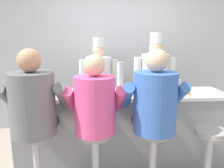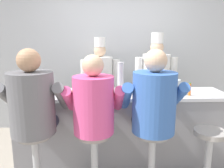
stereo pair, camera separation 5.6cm
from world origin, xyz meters
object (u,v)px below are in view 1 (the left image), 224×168
(diner_seated_grey, at_px, (34,107))
(diner_seated_pink, at_px, (95,108))
(breakfast_plate, at_px, (77,93))
(cook_in_whites_near, at_px, (99,82))
(hot_sauce_bottle_orange, at_px, (189,89))
(cup_stack_steel, at_px, (121,76))
(ketchup_bottle_red, at_px, (150,86))
(empty_stool_round, at_px, (209,151))
(mustard_bottle_yellow, at_px, (163,87))
(coffee_mug_white, at_px, (99,92))
(cereal_bowl, at_px, (100,90))
(diner_seated_blue, at_px, (154,105))
(water_pitcher_clear, at_px, (174,87))
(cook_in_whites_far, at_px, (154,82))

(diner_seated_grey, xyz_separation_m, diner_seated_pink, (0.60, -0.00, -0.03))
(breakfast_plate, height_order, diner_seated_grey, diner_seated_grey)
(diner_seated_pink, xyz_separation_m, cook_in_whites_near, (0.03, 1.53, -0.03))
(hot_sauce_bottle_orange, distance_m, cup_stack_steel, 0.87)
(diner_seated_grey, distance_m, diner_seated_pink, 0.60)
(hot_sauce_bottle_orange, bearing_deg, diner_seated_grey, -167.13)
(ketchup_bottle_red, bearing_deg, diner_seated_grey, -163.08)
(empty_stool_round, bearing_deg, breakfast_plate, 158.50)
(mustard_bottle_yellow, relative_size, cook_in_whites_near, 0.14)
(empty_stool_round, bearing_deg, cup_stack_steel, 139.75)
(coffee_mug_white, relative_size, cup_stack_steel, 0.32)
(hot_sauce_bottle_orange, bearing_deg, ketchup_bottle_red, -177.99)
(cereal_bowl, bearing_deg, diner_seated_blue, -47.58)
(hot_sauce_bottle_orange, distance_m, water_pitcher_clear, 0.17)
(cup_stack_steel, bearing_deg, diner_seated_grey, -142.59)
(mustard_bottle_yellow, distance_m, cereal_bowl, 0.79)
(coffee_mug_white, xyz_separation_m, diner_seated_grey, (-0.63, -0.45, -0.04))
(water_pitcher_clear, relative_size, cereal_bowl, 1.39)
(diner_seated_pink, bearing_deg, diner_seated_grey, 179.70)
(coffee_mug_white, distance_m, empty_stool_round, 1.37)
(water_pitcher_clear, relative_size, diner_seated_grey, 0.12)
(ketchup_bottle_red, xyz_separation_m, mustard_bottle_yellow, (0.15, -0.04, -0.00))
(hot_sauce_bottle_orange, height_order, cereal_bowl, hot_sauce_bottle_orange)
(coffee_mug_white, bearing_deg, empty_stool_round, -22.56)
(coffee_mug_white, bearing_deg, cook_in_whites_far, 44.65)
(diner_seated_blue, height_order, cook_in_whites_far, cook_in_whites_far)
(hot_sauce_bottle_orange, xyz_separation_m, water_pitcher_clear, (-0.17, 0.05, 0.02))
(cup_stack_steel, bearing_deg, cook_in_whites_far, 45.79)
(diner_seated_pink, relative_size, cook_in_whites_near, 0.89)
(hot_sauce_bottle_orange, relative_size, diner_seated_blue, 0.10)
(hot_sauce_bottle_orange, bearing_deg, breakfast_plate, 174.34)
(water_pitcher_clear, height_order, cook_in_whites_far, cook_in_whites_far)
(breakfast_plate, height_order, diner_seated_blue, diner_seated_blue)
(breakfast_plate, distance_m, cook_in_whites_near, 1.04)
(hot_sauce_bottle_orange, xyz_separation_m, coffee_mug_white, (-1.09, 0.05, -0.03))
(diner_seated_pink, distance_m, empty_stool_round, 1.29)
(ketchup_bottle_red, xyz_separation_m, water_pitcher_clear, (0.32, 0.07, -0.02))
(cereal_bowl, height_order, diner_seated_grey, diner_seated_grey)
(hot_sauce_bottle_orange, bearing_deg, cup_stack_steel, 158.73)
(hot_sauce_bottle_orange, relative_size, cook_in_whites_near, 0.09)
(water_pitcher_clear, distance_m, diner_seated_grey, 1.62)
(breakfast_plate, distance_m, coffee_mug_white, 0.29)
(hot_sauce_bottle_orange, distance_m, coffee_mug_white, 1.09)
(mustard_bottle_yellow, bearing_deg, coffee_mug_white, 171.57)
(ketchup_bottle_red, relative_size, cereal_bowl, 1.86)
(ketchup_bottle_red, relative_size, cup_stack_steel, 0.67)
(ketchup_bottle_red, bearing_deg, breakfast_plate, 170.16)
(coffee_mug_white, height_order, empty_stool_round, coffee_mug_white)
(mustard_bottle_yellow, xyz_separation_m, water_pitcher_clear, (0.17, 0.11, -0.02))
(cup_stack_steel, bearing_deg, cook_in_whites_near, 109.39)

